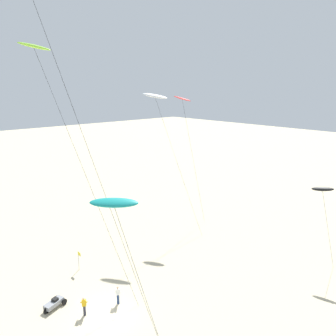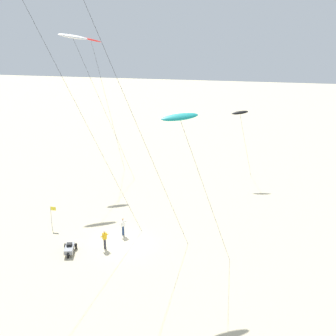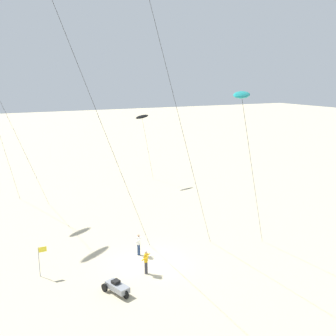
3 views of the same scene
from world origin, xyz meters
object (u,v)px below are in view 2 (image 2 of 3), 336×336
at_px(kite_teal, 180,118).
at_px(kite_red, 91,41).
at_px(kite_flyer_middle, 123,226).
at_px(kite_black, 240,113).
at_px(marker_flag, 52,212).
at_px(kite_flyer_nearest, 105,239).
at_px(beach_buggy, 69,248).
at_px(kite_white, 73,38).

distance_m(kite_teal, kite_red, 26.71).
bearing_deg(kite_red, kite_flyer_middle, -60.56).
bearing_deg(kite_black, marker_flag, -128.91).
bearing_deg(marker_flag, kite_teal, -16.02).
height_order(kite_red, kite_flyer_middle, kite_red).
relative_size(kite_black, kite_flyer_nearest, 5.19).
height_order(kite_black, marker_flag, kite_black).
bearing_deg(kite_red, kite_flyer_nearest, -65.63).
bearing_deg(kite_black, kite_flyer_nearest, -112.44).
xyz_separation_m(kite_red, marker_flag, (2.69, -17.25, -15.08)).
xyz_separation_m(kite_black, kite_flyer_middle, (-8.47, -19.18, -7.34)).
height_order(kite_red, beach_buggy, kite_red).
relative_size(kite_teal, marker_flag, 5.85).
height_order(kite_white, kite_flyer_middle, kite_white).
height_order(kite_red, kite_flyer_nearest, kite_red).
height_order(kite_teal, kite_flyer_nearest, kite_teal).
bearing_deg(marker_flag, kite_white, 102.86).
relative_size(beach_buggy, marker_flag, 1.01).
bearing_deg(kite_flyer_nearest, marker_flag, 156.18).
xyz_separation_m(kite_black, beach_buggy, (-11.70, -23.47, -7.80)).
height_order(kite_flyer_nearest, beach_buggy, kite_flyer_nearest).
bearing_deg(kite_white, kite_red, 87.23).
xyz_separation_m(kite_white, kite_red, (0.22, 4.50, -0.53)).
distance_m(kite_red, beach_buggy, 27.68).
relative_size(kite_red, kite_flyer_nearest, 10.31).
bearing_deg(beach_buggy, kite_flyer_middle, 53.09).
bearing_deg(beach_buggy, kite_teal, 3.12).
bearing_deg(kite_teal, beach_buggy, -176.88).
distance_m(kite_black, kite_red, 20.11).
bearing_deg(kite_flyer_middle, kite_red, 119.44).
xyz_separation_m(kite_white, beach_buggy, (6.71, -17.02, -16.67)).
height_order(kite_white, kite_teal, kite_white).
relative_size(kite_teal, kite_red, 0.71).
bearing_deg(kite_black, kite_white, -160.68).
relative_size(kite_white, kite_red, 1.03).
distance_m(kite_white, marker_flag, 20.36).
xyz_separation_m(kite_red, kite_flyer_middle, (9.72, -17.22, -15.68)).
relative_size(kite_white, kite_teal, 1.44).
bearing_deg(kite_black, beach_buggy, -116.49).
bearing_deg(marker_flag, kite_flyer_nearest, -23.82).
xyz_separation_m(kite_red, kite_flyer_nearest, (9.09, -20.07, -15.68)).
relative_size(kite_white, marker_flag, 8.44).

